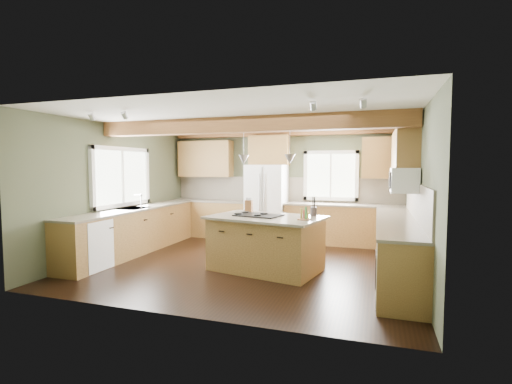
% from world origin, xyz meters
% --- Properties ---
extents(floor, '(5.60, 5.60, 0.00)m').
position_xyz_m(floor, '(0.00, 0.00, 0.00)').
color(floor, black).
rests_on(floor, ground).
extents(ceiling, '(5.60, 5.60, 0.00)m').
position_xyz_m(ceiling, '(0.00, 0.00, 2.60)').
color(ceiling, silver).
rests_on(ceiling, wall_back).
extents(wall_back, '(5.60, 0.00, 5.60)m').
position_xyz_m(wall_back, '(0.00, 2.50, 1.30)').
color(wall_back, '#4D553C').
rests_on(wall_back, ground).
extents(wall_left, '(0.00, 5.00, 5.00)m').
position_xyz_m(wall_left, '(-2.80, 0.00, 1.30)').
color(wall_left, '#4D553C').
rests_on(wall_left, ground).
extents(wall_right, '(0.00, 5.00, 5.00)m').
position_xyz_m(wall_right, '(2.80, 0.00, 1.30)').
color(wall_right, '#4D553C').
rests_on(wall_right, ground).
extents(ceiling_beam, '(5.55, 0.26, 0.26)m').
position_xyz_m(ceiling_beam, '(0.00, -0.30, 2.47)').
color(ceiling_beam, brown).
rests_on(ceiling_beam, ceiling).
extents(soffit_trim, '(5.55, 0.20, 0.10)m').
position_xyz_m(soffit_trim, '(0.00, 2.40, 2.54)').
color(soffit_trim, brown).
rests_on(soffit_trim, ceiling).
extents(backsplash_back, '(5.58, 0.03, 0.58)m').
position_xyz_m(backsplash_back, '(0.00, 2.48, 1.21)').
color(backsplash_back, brown).
rests_on(backsplash_back, wall_back).
extents(backsplash_right, '(0.03, 3.70, 0.58)m').
position_xyz_m(backsplash_right, '(2.78, 0.05, 1.21)').
color(backsplash_right, brown).
rests_on(backsplash_right, wall_right).
extents(base_cab_back_left, '(2.02, 0.60, 0.88)m').
position_xyz_m(base_cab_back_left, '(-1.79, 2.20, 0.44)').
color(base_cab_back_left, brown).
rests_on(base_cab_back_left, floor).
extents(counter_back_left, '(2.06, 0.64, 0.04)m').
position_xyz_m(counter_back_left, '(-1.79, 2.20, 0.90)').
color(counter_back_left, brown).
rests_on(counter_back_left, base_cab_back_left).
extents(base_cab_back_right, '(2.62, 0.60, 0.88)m').
position_xyz_m(base_cab_back_right, '(1.49, 2.20, 0.44)').
color(base_cab_back_right, brown).
rests_on(base_cab_back_right, floor).
extents(counter_back_right, '(2.66, 0.64, 0.04)m').
position_xyz_m(counter_back_right, '(1.49, 2.20, 0.90)').
color(counter_back_right, brown).
rests_on(counter_back_right, base_cab_back_right).
extents(base_cab_left, '(0.60, 3.70, 0.88)m').
position_xyz_m(base_cab_left, '(-2.50, 0.05, 0.44)').
color(base_cab_left, brown).
rests_on(base_cab_left, floor).
extents(counter_left, '(0.64, 3.74, 0.04)m').
position_xyz_m(counter_left, '(-2.50, 0.05, 0.90)').
color(counter_left, brown).
rests_on(counter_left, base_cab_left).
extents(base_cab_right, '(0.60, 3.70, 0.88)m').
position_xyz_m(base_cab_right, '(2.50, 0.05, 0.44)').
color(base_cab_right, brown).
rests_on(base_cab_right, floor).
extents(counter_right, '(0.64, 3.74, 0.04)m').
position_xyz_m(counter_right, '(2.50, 0.05, 0.90)').
color(counter_right, brown).
rests_on(counter_right, base_cab_right).
extents(upper_cab_back_left, '(1.40, 0.35, 0.90)m').
position_xyz_m(upper_cab_back_left, '(-1.99, 2.33, 1.95)').
color(upper_cab_back_left, brown).
rests_on(upper_cab_back_left, wall_back).
extents(upper_cab_over_fridge, '(0.96, 0.35, 0.70)m').
position_xyz_m(upper_cab_over_fridge, '(-0.30, 2.33, 2.15)').
color(upper_cab_over_fridge, brown).
rests_on(upper_cab_over_fridge, wall_back).
extents(upper_cab_right, '(0.35, 2.20, 0.90)m').
position_xyz_m(upper_cab_right, '(2.62, 0.90, 1.95)').
color(upper_cab_right, brown).
rests_on(upper_cab_right, wall_right).
extents(upper_cab_back_corner, '(0.90, 0.35, 0.90)m').
position_xyz_m(upper_cab_back_corner, '(2.30, 2.33, 1.95)').
color(upper_cab_back_corner, brown).
rests_on(upper_cab_back_corner, wall_back).
extents(window_left, '(0.04, 1.60, 1.05)m').
position_xyz_m(window_left, '(-2.78, 0.05, 1.55)').
color(window_left, white).
rests_on(window_left, wall_left).
extents(window_back, '(1.10, 0.04, 1.00)m').
position_xyz_m(window_back, '(1.15, 2.48, 1.55)').
color(window_back, white).
rests_on(window_back, wall_back).
extents(sink, '(0.50, 0.65, 0.03)m').
position_xyz_m(sink, '(-2.50, 0.05, 0.91)').
color(sink, '#262628').
rests_on(sink, counter_left).
extents(faucet, '(0.02, 0.02, 0.28)m').
position_xyz_m(faucet, '(-2.32, 0.05, 1.05)').
color(faucet, '#B2B2B7').
rests_on(faucet, sink).
extents(dishwasher, '(0.60, 0.60, 0.84)m').
position_xyz_m(dishwasher, '(-2.49, -1.25, 0.43)').
color(dishwasher, white).
rests_on(dishwasher, floor).
extents(oven, '(0.60, 0.72, 0.84)m').
position_xyz_m(oven, '(2.49, -1.25, 0.43)').
color(oven, white).
rests_on(oven, floor).
extents(microwave, '(0.40, 0.70, 0.38)m').
position_xyz_m(microwave, '(2.58, -0.05, 1.55)').
color(microwave, white).
rests_on(microwave, wall_right).
extents(pendant_left, '(0.18, 0.18, 0.16)m').
position_xyz_m(pendant_left, '(-0.03, -0.21, 1.88)').
color(pendant_left, '#B2B2B7').
rests_on(pendant_left, ceiling).
extents(pendant_right, '(0.18, 0.18, 0.16)m').
position_xyz_m(pendant_right, '(0.83, -0.39, 1.88)').
color(pendant_right, '#B2B2B7').
rests_on(pendant_right, ceiling).
extents(refrigerator, '(0.90, 0.74, 1.80)m').
position_xyz_m(refrigerator, '(-0.30, 2.12, 0.90)').
color(refrigerator, white).
rests_on(refrigerator, floor).
extents(island, '(1.93, 1.40, 0.88)m').
position_xyz_m(island, '(0.40, -0.30, 0.44)').
color(island, olive).
rests_on(island, floor).
extents(island_top, '(2.07, 1.54, 0.04)m').
position_xyz_m(island_top, '(0.40, -0.30, 0.90)').
color(island_top, brown).
rests_on(island_top, island).
extents(cooktop, '(0.85, 0.65, 0.02)m').
position_xyz_m(cooktop, '(0.26, -0.27, 0.93)').
color(cooktop, black).
rests_on(cooktop, island_top).
extents(knife_block, '(0.13, 0.10, 0.22)m').
position_xyz_m(knife_block, '(-0.08, 0.18, 1.03)').
color(knife_block, '#57391A').
rests_on(knife_block, island_top).
extents(utensil_crock, '(0.13, 0.13, 0.15)m').
position_xyz_m(utensil_crock, '(1.16, 0.02, 1.00)').
color(utensil_crock, '#473F39').
rests_on(utensil_crock, island_top).
extents(bottle_tray, '(0.23, 0.23, 0.20)m').
position_xyz_m(bottle_tray, '(1.08, -0.48, 1.02)').
color(bottle_tray, brown).
rests_on(bottle_tray, island_top).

